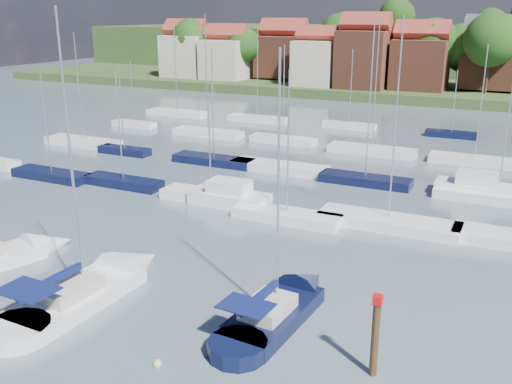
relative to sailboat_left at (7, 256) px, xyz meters
The scene contains 10 objects.
ground 38.97m from the sailboat_left, 70.25° to the left, with size 260.00×260.00×0.00m, color #434F5B.
sailboat_left is the anchor object (origin of this frame).
sailboat_centre 8.38m from the sailboat_left, ahead, with size 3.90×13.19×17.70m.
sailboat_navy 19.37m from the sailboat_left, ahead, with size 3.71×11.40×15.58m.
timber_piling 25.28m from the sailboat_left, ahead, with size 0.40×0.40×6.31m.
buoy_c 9.23m from the sailboat_left, 22.75° to the right, with size 0.47×0.47×0.47m, color #D85914.
buoy_d 16.81m from the sailboat_left, 18.63° to the right, with size 0.43×0.43×0.43m, color beige.
buoy_e 18.10m from the sailboat_left, 12.01° to the left, with size 0.42×0.42×0.42m, color #D85914.
marina_field 35.21m from the sailboat_left, 64.65° to the left, with size 79.62×41.41×15.93m.
far_shore_town 130.32m from the sailboat_left, 83.21° to the left, with size 212.46×90.00×22.27m.
Camera 1 is at (17.02, -20.82, 15.90)m, focal length 40.00 mm.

